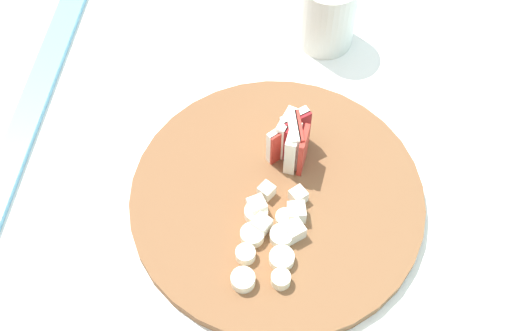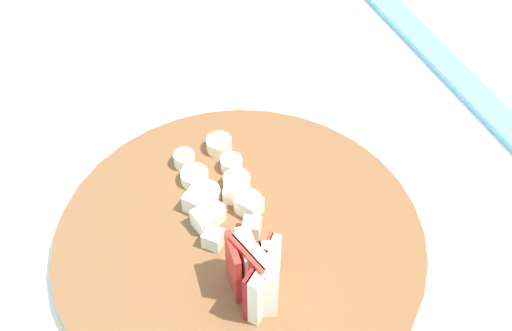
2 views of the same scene
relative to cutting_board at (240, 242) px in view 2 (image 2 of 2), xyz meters
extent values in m
cylinder|color=brown|center=(0.00, 0.00, 0.00)|extent=(0.37, 0.37, 0.02)
cube|color=#B22D23|center=(-0.06, 0.00, 0.04)|extent=(0.04, 0.04, 0.06)
cube|color=white|center=(-0.07, 0.00, 0.04)|extent=(0.04, 0.04, 0.06)
cube|color=maroon|center=(-0.08, 0.02, 0.04)|extent=(0.03, 0.03, 0.06)
cube|color=beige|center=(-0.08, 0.01, 0.04)|extent=(0.03, 0.04, 0.06)
cube|color=maroon|center=(-0.07, 0.01, 0.04)|extent=(0.04, 0.02, 0.06)
cube|color=white|center=(-0.07, 0.00, 0.04)|extent=(0.04, 0.03, 0.06)
cube|color=#B22D23|center=(-0.05, 0.02, 0.04)|extent=(0.04, 0.01, 0.06)
cube|color=beige|center=(-0.05, 0.01, 0.04)|extent=(0.04, 0.02, 0.06)
cube|color=#B22D23|center=(-0.06, 0.02, 0.04)|extent=(0.05, 0.02, 0.07)
cube|color=white|center=(-0.06, 0.01, 0.04)|extent=(0.05, 0.02, 0.07)
cube|color=white|center=(0.02, -0.02, 0.02)|extent=(0.03, 0.03, 0.02)
cube|color=beige|center=(0.00, 0.02, 0.02)|extent=(0.03, 0.03, 0.02)
cube|color=beige|center=(0.00, -0.01, 0.02)|extent=(0.02, 0.02, 0.02)
cube|color=white|center=(0.05, -0.01, 0.02)|extent=(0.03, 0.03, 0.02)
cube|color=beige|center=(0.05, 0.02, 0.02)|extent=(0.02, 0.02, 0.02)
cube|color=beige|center=(0.05, 0.03, 0.02)|extent=(0.03, 0.03, 0.02)
cube|color=white|center=(0.03, 0.03, 0.02)|extent=(0.03, 0.03, 0.02)
cylinder|color=white|center=(0.03, -0.02, 0.02)|extent=(0.03, 0.03, 0.01)
cylinder|color=#F4EAC6|center=(0.06, -0.02, 0.02)|extent=(0.03, 0.03, 0.01)
cylinder|color=white|center=(0.09, -0.03, 0.02)|extent=(0.02, 0.02, 0.01)
cylinder|color=#F4EAC6|center=(0.12, -0.03, 0.02)|extent=(0.03, 0.03, 0.02)
cylinder|color=#F4EAC6|center=(0.03, 0.01, 0.01)|extent=(0.02, 0.02, 0.01)
cylinder|color=white|center=(0.06, 0.01, 0.02)|extent=(0.03, 0.03, 0.01)
cylinder|color=white|center=(0.09, 0.02, 0.02)|extent=(0.03, 0.03, 0.01)
cylinder|color=beige|center=(0.11, 0.02, 0.02)|extent=(0.02, 0.02, 0.02)
camera|label=1|loc=(0.42, 0.03, 0.73)|focal=46.53mm
camera|label=2|loc=(-0.37, 0.14, 0.55)|focal=47.04mm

